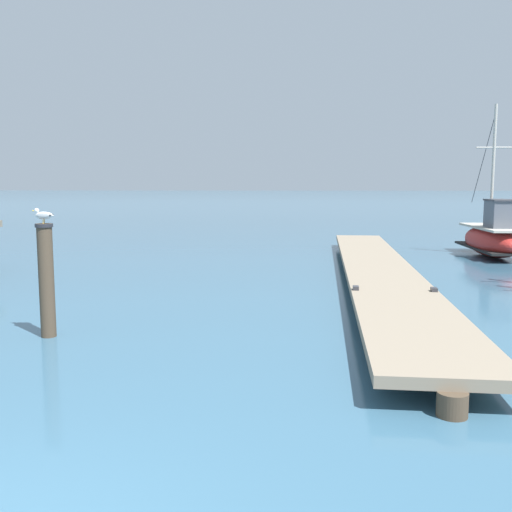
# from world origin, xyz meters

# --- Properties ---
(floating_dock) EXTENTS (2.86, 18.78, 0.53)m
(floating_dock) POSITION_xyz_m (5.00, 12.46, 0.36)
(floating_dock) COLOR gray
(floating_dock) RESTS_ON ground
(fishing_boat_0) EXTENTS (1.45, 4.77, 5.51)m
(fishing_boat_0) POSITION_xyz_m (10.02, 18.33, 0.68)
(fishing_boat_0) COLOR #AD2823
(fishing_boat_0) RESTS_ON ground
(mooring_piling) EXTENTS (0.30, 0.30, 1.99)m
(mooring_piling) POSITION_xyz_m (-1.62, 6.44, 1.03)
(mooring_piling) COLOR #4C3D2D
(mooring_piling) RESTS_ON ground
(perched_seagull) EXTENTS (0.38, 0.15, 0.26)m
(perched_seagull) POSITION_xyz_m (-1.62, 6.44, 2.14)
(perched_seagull) COLOR gold
(perched_seagull) RESTS_ON mooring_piling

